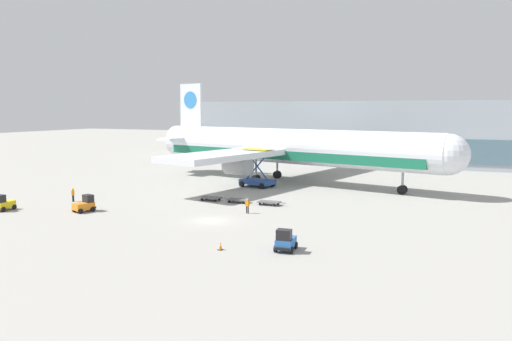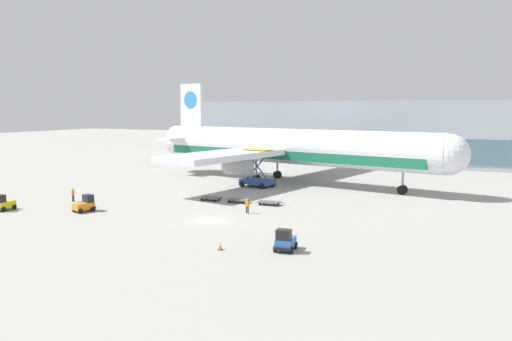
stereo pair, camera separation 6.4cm
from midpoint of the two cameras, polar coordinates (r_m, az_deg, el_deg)
ground_plane at (r=55.35m, az=-5.13°, el=-5.76°), size 400.00×400.00×0.00m
terminal_building at (r=118.65m, az=12.51°, el=4.33°), size 90.00×18.20×14.00m
airplane_main at (r=83.71m, az=3.19°, el=2.64°), size 57.39×48.61×17.00m
scissor_lift_loader at (r=78.75m, az=0.17°, el=-0.25°), size 5.71×4.29×6.02m
baggage_tug_foreground at (r=63.29m, az=-18.95°, el=-3.68°), size 2.21×2.74×2.00m
baggage_tug_mid at (r=43.66m, az=3.39°, el=-8.04°), size 1.87×2.59×2.00m
baggage_tug_far at (r=67.85m, az=-26.92°, el=-3.37°), size 1.77×2.53×2.00m
baggage_dolly_lead at (r=67.39m, az=-5.16°, el=-3.11°), size 3.71×1.55×0.48m
baggage_dolly_second at (r=65.70m, az=-2.02°, el=-3.35°), size 3.71×1.55×0.48m
baggage_dolly_third at (r=63.98m, az=1.53°, el=-3.63°), size 3.71×1.55×0.48m
ground_crew_near at (r=70.51m, az=-20.16°, el=-2.48°), size 0.28×0.56×1.85m
ground_crew_far at (r=58.84m, az=-0.97°, el=-3.91°), size 0.57×0.23×1.79m
traffic_cone_near at (r=44.11m, az=-4.08°, el=-8.60°), size 0.40×0.40×0.72m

